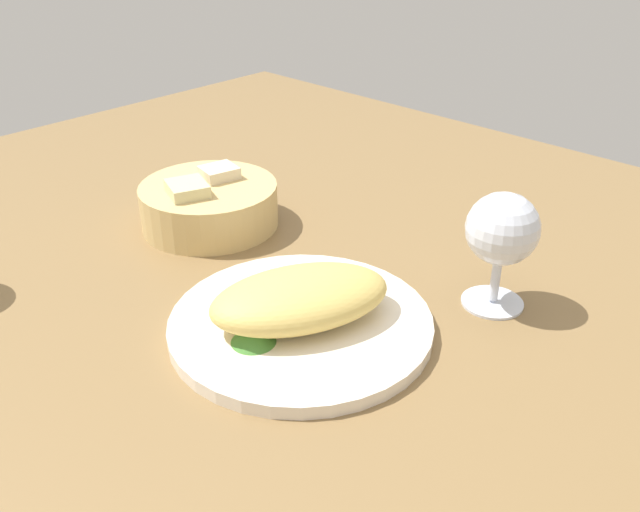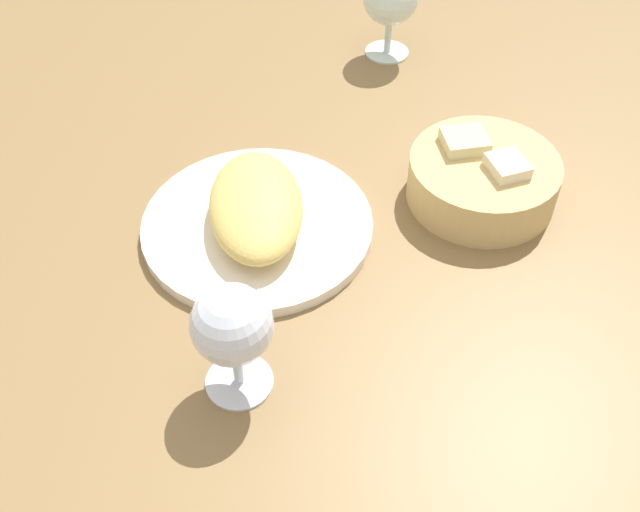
{
  "view_description": "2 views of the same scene",
  "coord_description": "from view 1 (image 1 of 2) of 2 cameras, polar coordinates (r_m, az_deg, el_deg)",
  "views": [
    {
      "loc": [
        -38.0,
        -50.31,
        40.4
      ],
      "look_at": [
        9.22,
        -5.44,
        4.31
      ],
      "focal_mm": 39.02,
      "sensor_mm": 36.0,
      "label": 1
    },
    {
      "loc": [
        59.47,
        -35.5,
        61.6
      ],
      "look_at": [
        12.78,
        -7.21,
        3.9
      ],
      "focal_mm": 42.76,
      "sensor_mm": 36.0,
      "label": 2
    }
  ],
  "objects": [
    {
      "name": "bread_basket",
      "position": [
        0.91,
        -9.12,
        4.23
      ],
      "size": [
        17.56,
        17.56,
        7.1
      ],
      "color": "tan",
      "rests_on": "ground_plane"
    },
    {
      "name": "wine_glass_near",
      "position": [
        0.73,
        14.7,
        1.79
      ],
      "size": [
        7.54,
        7.54,
        12.71
      ],
      "color": "silver",
      "rests_on": "ground_plane"
    },
    {
      "name": "omelette",
      "position": [
        0.68,
        -1.62,
        -3.48
      ],
      "size": [
        20.88,
        17.21,
        4.81
      ],
      "primitive_type": "ellipsoid",
      "rotation": [
        0.0,
        0.0,
        -0.44
      ],
      "color": "#DCBD61",
      "rests_on": "plate"
    },
    {
      "name": "lettuce_garnish",
      "position": [
        0.66,
        -5.5,
        -6.43
      ],
      "size": [
        4.35,
        4.35,
        1.67
      ],
      "primitive_type": "cone",
      "color": "#438433",
      "rests_on": "plate"
    },
    {
      "name": "plate",
      "position": [
        0.7,
        -1.59,
        -5.62
      ],
      "size": [
        26.43,
        26.43,
        1.4
      ],
      "primitive_type": "cylinder",
      "color": "white",
      "rests_on": "ground_plane"
    },
    {
      "name": "ground_plane",
      "position": [
        0.75,
        -7.87,
        -4.62
      ],
      "size": [
        140.0,
        140.0,
        2.0
      ],
      "primitive_type": "cube",
      "color": "olive"
    }
  ]
}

